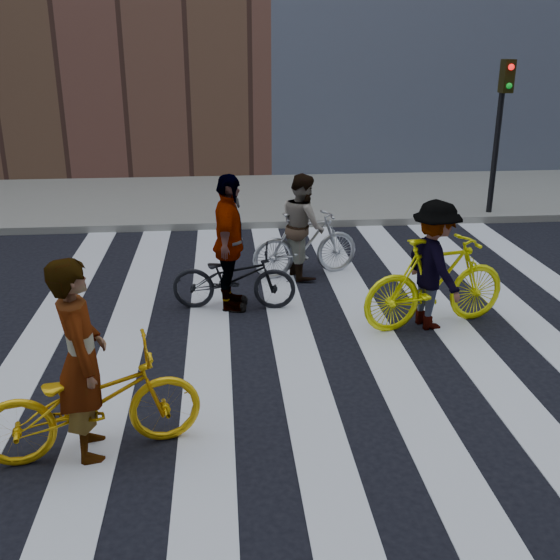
{
  "coord_description": "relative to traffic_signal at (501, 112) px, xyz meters",
  "views": [
    {
      "loc": [
        -1.43,
        -8.08,
        3.67
      ],
      "look_at": [
        -0.66,
        0.3,
        0.59
      ],
      "focal_mm": 42.0,
      "sensor_mm": 36.0,
      "label": 1
    }
  ],
  "objects": [
    {
      "name": "rider_right",
      "position": [
        -3.05,
        -5.41,
        -1.41
      ],
      "size": [
        0.89,
        1.25,
        1.75
      ],
      "primitive_type": "imported",
      "rotation": [
        0.0,
        0.0,
        1.8
      ],
      "color": "slate",
      "rests_on": "ground"
    },
    {
      "name": "rider_rear",
      "position": [
        -5.74,
        -4.53,
        -1.29
      ],
      "size": [
        0.6,
        1.2,
        1.97
      ],
      "primitive_type": "imported",
      "rotation": [
        0.0,
        0.0,
        1.46
      ],
      "color": "slate",
      "rests_on": "ground"
    },
    {
      "name": "bike_dark_rear",
      "position": [
        -5.69,
        -4.53,
        -1.81
      ],
      "size": [
        1.84,
        0.81,
        0.94
      ],
      "primitive_type": "imported",
      "rotation": [
        0.0,
        0.0,
        1.46
      ],
      "color": "black",
      "rests_on": "ground"
    },
    {
      "name": "rider_left",
      "position": [
        -7.13,
        -7.97,
        -1.31
      ],
      "size": [
        0.61,
        0.79,
        1.94
      ],
      "primitive_type": "imported",
      "rotation": [
        0.0,
        0.0,
        1.8
      ],
      "color": "slate",
      "rests_on": "ground"
    },
    {
      "name": "rider_mid",
      "position": [
        -4.53,
        -3.23,
        -1.43
      ],
      "size": [
        0.82,
        0.96,
        1.7
      ],
      "primitive_type": "imported",
      "rotation": [
        0.0,
        0.0,
        1.81
      ],
      "color": "slate",
      "rests_on": "ground"
    },
    {
      "name": "ground",
      "position": [
        -4.4,
        -5.32,
        -2.28
      ],
      "size": [
        100.0,
        100.0,
        0.0
      ],
      "primitive_type": "plane",
      "color": "black",
      "rests_on": "ground"
    },
    {
      "name": "zebra_crosswalk",
      "position": [
        -4.4,
        -5.32,
        -2.27
      ],
      "size": [
        8.25,
        10.0,
        0.01
      ],
      "color": "silver",
      "rests_on": "ground"
    },
    {
      "name": "bike_yellow_left",
      "position": [
        -7.08,
        -7.97,
        -1.75
      ],
      "size": [
        2.12,
        1.14,
        1.06
      ],
      "primitive_type": "imported",
      "rotation": [
        0.0,
        0.0,
        1.8
      ],
      "color": "#F0B20D",
      "rests_on": "ground"
    },
    {
      "name": "traffic_signal",
      "position": [
        0.0,
        0.0,
        0.0
      ],
      "size": [
        0.22,
        0.42,
        3.33
      ],
      "color": "black",
      "rests_on": "ground"
    },
    {
      "name": "bike_yellow_right",
      "position": [
        -3.0,
        -5.41,
        -1.65
      ],
      "size": [
        2.18,
        1.06,
        1.26
      ],
      "primitive_type": "imported",
      "rotation": [
        0.0,
        0.0,
        1.8
      ],
      "color": "#F6F90D",
      "rests_on": "ground"
    },
    {
      "name": "bike_silver_mid",
      "position": [
        -4.48,
        -3.23,
        -1.73
      ],
      "size": [
        1.89,
        0.93,
        1.09
      ],
      "primitive_type": "imported",
      "rotation": [
        0.0,
        0.0,
        1.81
      ],
      "color": "#A8AAB2",
      "rests_on": "ground"
    },
    {
      "name": "sidewalk_far",
      "position": [
        -4.4,
        2.18,
        -2.2
      ],
      "size": [
        100.0,
        5.0,
        0.15
      ],
      "primitive_type": "cube",
      "color": "gray",
      "rests_on": "ground"
    }
  ]
}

